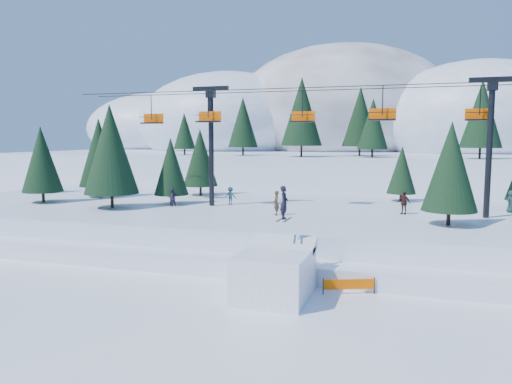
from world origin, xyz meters
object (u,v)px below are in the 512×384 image
(chairlift, at_px, (339,126))
(banner_far, at_px, (419,285))
(jump_kicker, at_px, (275,272))
(banner_near, at_px, (349,284))

(chairlift, height_order, banner_far, chairlift)
(jump_kicker, height_order, banner_near, jump_kicker)
(banner_near, bearing_deg, jump_kicker, -155.66)
(banner_far, bearing_deg, chairlift, 116.27)
(chairlift, relative_size, banner_far, 16.11)
(banner_near, bearing_deg, banner_far, 17.16)
(banner_near, height_order, banner_far, same)
(banner_near, distance_m, banner_far, 3.75)
(jump_kicker, bearing_deg, chairlift, 86.03)
(jump_kicker, relative_size, banner_far, 2.03)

